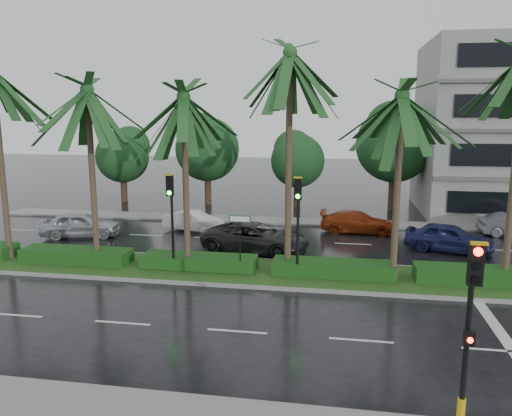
% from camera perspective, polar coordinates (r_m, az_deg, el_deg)
% --- Properties ---
extents(ground, '(120.00, 120.00, 0.00)m').
position_cam_1_polar(ground, '(21.44, 0.57, -8.41)').
color(ground, black).
rests_on(ground, ground).
extents(far_sidewalk, '(40.00, 2.00, 0.12)m').
position_cam_1_polar(far_sidewalk, '(32.90, 3.86, -1.52)').
color(far_sidewalk, slate).
rests_on(far_sidewalk, ground).
extents(median, '(36.00, 4.00, 0.15)m').
position_cam_1_polar(median, '(22.35, 0.98, -7.39)').
color(median, gray).
rests_on(median, ground).
extents(hedge, '(35.20, 1.40, 0.60)m').
position_cam_1_polar(hedge, '(22.24, 0.98, -6.48)').
color(hedge, '#124214').
rests_on(hedge, median).
extents(lane_markings, '(34.00, 13.06, 0.01)m').
position_cam_1_polar(lane_markings, '(20.80, 8.78, -9.14)').
color(lane_markings, silver).
rests_on(lane_markings, ground).
extents(palm_row, '(26.30, 4.20, 10.15)m').
position_cam_1_polar(palm_row, '(21.49, -2.32, 12.93)').
color(palm_row, '#3C3223').
rests_on(palm_row, median).
extents(signal_near, '(0.34, 0.45, 4.36)m').
position_cam_1_polar(signal_near, '(11.88, 23.17, -12.60)').
color(signal_near, black).
rests_on(signal_near, near_sidewalk).
extents(signal_median_left, '(0.34, 0.42, 4.36)m').
position_cam_1_polar(signal_median_left, '(21.90, -9.68, -0.03)').
color(signal_median_left, black).
rests_on(signal_median_left, median).
extents(signal_median_right, '(0.34, 0.42, 4.36)m').
position_cam_1_polar(signal_median_right, '(20.76, 4.81, -0.51)').
color(signal_median_right, black).
rests_on(signal_median_right, median).
extents(street_sign, '(0.95, 0.09, 2.60)m').
position_cam_1_polar(street_sign, '(21.47, -1.85, -2.48)').
color(street_sign, black).
rests_on(street_sign, median).
extents(bg_trees, '(32.65, 5.53, 7.99)m').
position_cam_1_polar(bg_trees, '(37.68, 7.95, 6.95)').
color(bg_trees, '#3D2E1C').
rests_on(bg_trees, ground).
extents(car_silver, '(2.89, 4.69, 1.49)m').
position_cam_1_polar(car_silver, '(30.48, -19.43, -1.79)').
color(car_silver, '#B4B8BC').
rests_on(car_silver, ground).
extents(car_white, '(2.15, 3.94, 1.23)m').
position_cam_1_polar(car_white, '(30.49, -7.14, -1.49)').
color(car_white, silver).
rests_on(car_white, ground).
extents(car_darkgrey, '(3.43, 5.82, 1.52)m').
position_cam_1_polar(car_darkgrey, '(25.64, -0.05, -3.42)').
color(car_darkgrey, black).
rests_on(car_darkgrey, ground).
extents(car_red, '(2.00, 4.53, 1.29)m').
position_cam_1_polar(car_red, '(30.48, 11.58, -1.57)').
color(car_red, maroon).
rests_on(car_red, ground).
extents(car_blue, '(3.04, 4.70, 1.49)m').
position_cam_1_polar(car_blue, '(27.58, 21.21, -3.18)').
color(car_blue, navy).
rests_on(car_blue, ground).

